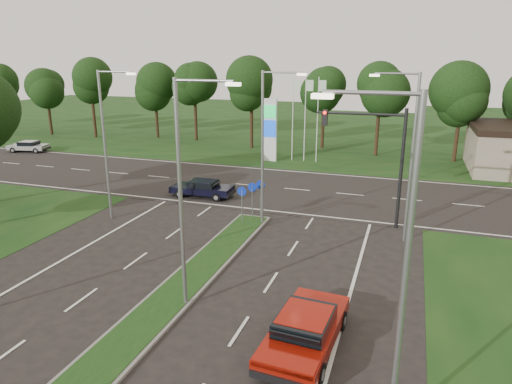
% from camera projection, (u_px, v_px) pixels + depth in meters
% --- Properties ---
extents(verge_far, '(160.00, 50.00, 0.02)m').
position_uv_depth(verge_far, '(344.00, 130.00, 63.25)').
color(verge_far, black).
rests_on(verge_far, ground).
extents(cross_road, '(160.00, 12.00, 0.02)m').
position_uv_depth(cross_road, '(284.00, 188.00, 35.09)').
color(cross_road, black).
rests_on(cross_road, ground).
extents(median_kerb, '(2.00, 26.00, 0.12)m').
position_uv_depth(median_kerb, '(142.00, 327.00, 16.91)').
color(median_kerb, slate).
rests_on(median_kerb, ground).
extents(streetlight_median_near, '(2.53, 0.22, 9.00)m').
position_uv_depth(streetlight_median_near, '(185.00, 185.00, 17.00)').
color(streetlight_median_near, gray).
rests_on(streetlight_median_near, ground).
extents(streetlight_median_far, '(2.53, 0.22, 9.00)m').
position_uv_depth(streetlight_median_far, '(266.00, 141.00, 26.08)').
color(streetlight_median_far, gray).
rests_on(streetlight_median_far, ground).
extents(streetlight_left_far, '(2.53, 0.22, 9.00)m').
position_uv_depth(streetlight_left_far, '(107.00, 138.00, 27.14)').
color(streetlight_left_far, gray).
rests_on(streetlight_left_far, ground).
extents(streetlight_right_far, '(2.53, 0.22, 9.00)m').
position_uv_depth(streetlight_right_far, '(409.00, 150.00, 23.67)').
color(streetlight_right_far, gray).
rests_on(streetlight_right_far, ground).
extents(streetlight_right_near, '(2.53, 0.22, 9.00)m').
position_uv_depth(streetlight_right_near, '(399.00, 256.00, 10.96)').
color(streetlight_right_near, gray).
rests_on(streetlight_right_near, ground).
extents(traffic_signal, '(5.10, 0.42, 7.00)m').
position_uv_depth(traffic_signal, '(379.00, 149.00, 26.11)').
color(traffic_signal, black).
rests_on(traffic_signal, ground).
extents(median_signs, '(1.16, 1.76, 2.38)m').
position_uv_depth(median_signs, '(252.00, 194.00, 27.71)').
color(median_signs, gray).
rests_on(median_signs, ground).
extents(gas_pylon, '(5.80, 1.26, 8.00)m').
position_uv_depth(gas_pylon, '(272.00, 128.00, 43.58)').
color(gas_pylon, silver).
rests_on(gas_pylon, ground).
extents(treeline_far, '(6.00, 6.00, 9.90)m').
position_uv_depth(treeline_far, '(327.00, 86.00, 47.60)').
color(treeline_far, black).
rests_on(treeline_far, ground).
extents(red_sedan, '(2.36, 5.11, 1.37)m').
position_uv_depth(red_sedan, '(305.00, 329.00, 15.59)').
color(red_sedan, maroon).
rests_on(red_sedan, ground).
extents(navy_sedan, '(4.46, 1.94, 1.21)m').
position_uv_depth(navy_sedan, '(203.00, 188.00, 32.83)').
color(navy_sedan, black).
rests_on(navy_sedan, ground).
extents(far_car_a, '(4.30, 2.55, 1.16)m').
position_uv_depth(far_car_a, '(28.00, 146.00, 48.64)').
color(far_car_a, '#A3A3A3').
rests_on(far_car_a, ground).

